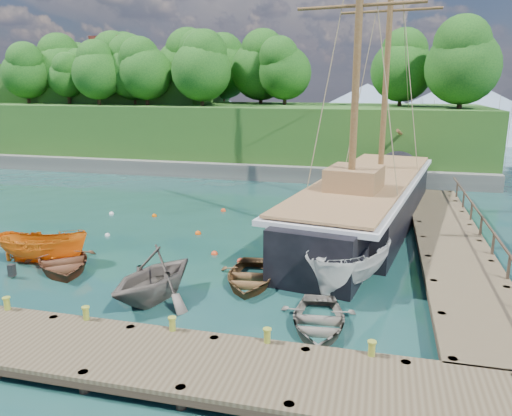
{
  "coord_description": "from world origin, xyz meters",
  "views": [
    {
      "loc": [
        7.94,
        -18.06,
        8.01
      ],
      "look_at": [
        2.05,
        5.24,
        2.0
      ],
      "focal_mm": 35.0,
      "sensor_mm": 36.0,
      "label": 1
    }
  ],
  "objects_px": {
    "rowboat_3": "(318,328)",
    "cabin_boat_white": "(350,286)",
    "motorboat_orange": "(45,262)",
    "schooner": "(366,205)",
    "rowboat_1": "(154,299)",
    "rowboat_2": "(250,283)",
    "rowboat_0": "(63,269)"
  },
  "relations": [
    {
      "from": "rowboat_3",
      "to": "cabin_boat_white",
      "type": "xyz_separation_m",
      "value": [
        0.8,
        3.87,
        0.0
      ]
    },
    {
      "from": "motorboat_orange",
      "to": "schooner",
      "type": "distance_m",
      "value": 17.43
    },
    {
      "from": "rowboat_1",
      "to": "schooner",
      "type": "bearing_deg",
      "value": 76.28
    },
    {
      "from": "rowboat_2",
      "to": "rowboat_0",
      "type": "bearing_deg",
      "value": 175.4
    },
    {
      "from": "motorboat_orange",
      "to": "schooner",
      "type": "bearing_deg",
      "value": -62.72
    },
    {
      "from": "schooner",
      "to": "cabin_boat_white",
      "type": "bearing_deg",
      "value": -81.63
    },
    {
      "from": "rowboat_2",
      "to": "cabin_boat_white",
      "type": "distance_m",
      "value": 4.08
    },
    {
      "from": "cabin_boat_white",
      "to": "schooner",
      "type": "distance_m",
      "value": 9.71
    },
    {
      "from": "rowboat_2",
      "to": "rowboat_1",
      "type": "bearing_deg",
      "value": -149.85
    },
    {
      "from": "motorboat_orange",
      "to": "rowboat_1",
      "type": "bearing_deg",
      "value": -119.38
    },
    {
      "from": "rowboat_0",
      "to": "cabin_boat_white",
      "type": "height_order",
      "value": "cabin_boat_white"
    },
    {
      "from": "rowboat_1",
      "to": "cabin_boat_white",
      "type": "distance_m",
      "value": 7.8
    },
    {
      "from": "rowboat_0",
      "to": "rowboat_2",
      "type": "xyz_separation_m",
      "value": [
        8.49,
        0.44,
        0.0
      ]
    },
    {
      "from": "cabin_boat_white",
      "to": "rowboat_1",
      "type": "bearing_deg",
      "value": -131.69
    },
    {
      "from": "schooner",
      "to": "rowboat_3",
      "type": "bearing_deg",
      "value": -84.62
    },
    {
      "from": "rowboat_2",
      "to": "schooner",
      "type": "xyz_separation_m",
      "value": [
        4.26,
        10.33,
        1.16
      ]
    },
    {
      "from": "rowboat_1",
      "to": "schooner",
      "type": "relative_size",
      "value": 0.15
    },
    {
      "from": "rowboat_1",
      "to": "rowboat_3",
      "type": "xyz_separation_m",
      "value": [
        6.35,
        -0.76,
        0.0
      ]
    },
    {
      "from": "rowboat_3",
      "to": "motorboat_orange",
      "type": "xyz_separation_m",
      "value": [
        -13.02,
        3.27,
        0.0
      ]
    },
    {
      "from": "rowboat_3",
      "to": "cabin_boat_white",
      "type": "bearing_deg",
      "value": 71.87
    },
    {
      "from": "rowboat_0",
      "to": "rowboat_1",
      "type": "xyz_separation_m",
      "value": [
        5.35,
        -1.98,
        0.0
      ]
    },
    {
      "from": "rowboat_1",
      "to": "rowboat_2",
      "type": "relative_size",
      "value": 1.03
    },
    {
      "from": "rowboat_1",
      "to": "motorboat_orange",
      "type": "height_order",
      "value": "rowboat_1"
    },
    {
      "from": "rowboat_2",
      "to": "schooner",
      "type": "distance_m",
      "value": 11.23
    },
    {
      "from": "rowboat_0",
      "to": "cabin_boat_white",
      "type": "distance_m",
      "value": 12.56
    },
    {
      "from": "motorboat_orange",
      "to": "cabin_boat_white",
      "type": "height_order",
      "value": "cabin_boat_white"
    },
    {
      "from": "rowboat_3",
      "to": "cabin_boat_white",
      "type": "height_order",
      "value": "cabin_boat_white"
    },
    {
      "from": "rowboat_0",
      "to": "rowboat_1",
      "type": "relative_size",
      "value": 1.06
    },
    {
      "from": "rowboat_0",
      "to": "rowboat_1",
      "type": "bearing_deg",
      "value": -59.01
    },
    {
      "from": "rowboat_3",
      "to": "schooner",
      "type": "relative_size",
      "value": 0.13
    },
    {
      "from": "cabin_boat_white",
      "to": "schooner",
      "type": "relative_size",
      "value": 0.2
    },
    {
      "from": "rowboat_2",
      "to": "motorboat_orange",
      "type": "bearing_deg",
      "value": 171.93
    }
  ]
}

